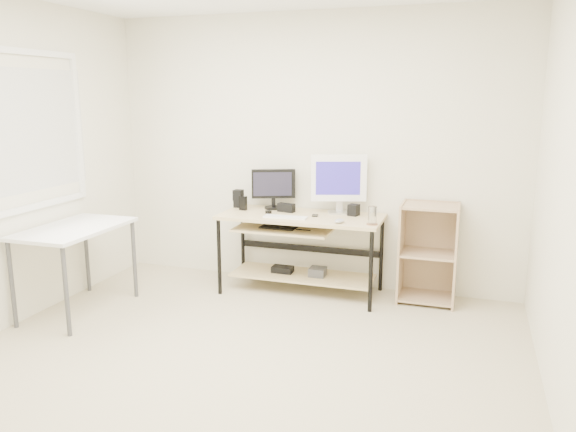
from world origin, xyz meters
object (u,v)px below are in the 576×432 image
(white_imac, at_px, (339,180))
(side_table, at_px, (75,236))
(audio_controller, at_px, (243,203))
(desk, at_px, (299,237))
(shelf_unit, at_px, (428,252))
(black_monitor, at_px, (273,186))

(white_imac, bearing_deg, side_table, -166.35)
(side_table, height_order, audio_controller, audio_controller)
(desk, distance_m, white_imac, 0.65)
(shelf_unit, bearing_deg, side_table, -156.67)
(black_monitor, xyz_separation_m, white_imac, (0.65, -0.02, 0.10))
(shelf_unit, distance_m, black_monitor, 1.58)
(white_imac, xyz_separation_m, audio_controller, (-0.90, -0.14, -0.25))
(side_table, relative_size, white_imac, 1.82)
(side_table, distance_m, shelf_unit, 3.09)
(black_monitor, distance_m, white_imac, 0.66)
(desk, height_order, side_table, same)
(desk, bearing_deg, shelf_unit, 7.77)
(side_table, distance_m, white_imac, 2.37)
(side_table, relative_size, audio_controller, 7.33)
(side_table, distance_m, audio_controller, 1.55)
(shelf_unit, relative_size, audio_controller, 6.59)
(side_table, xyz_separation_m, audio_controller, (1.08, 1.10, 0.15))
(desk, xyz_separation_m, white_imac, (0.33, 0.18, 0.53))
(desk, bearing_deg, black_monitor, 148.49)
(side_table, bearing_deg, shelf_unit, 23.33)
(side_table, relative_size, shelf_unit, 1.11)
(shelf_unit, relative_size, white_imac, 1.63)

